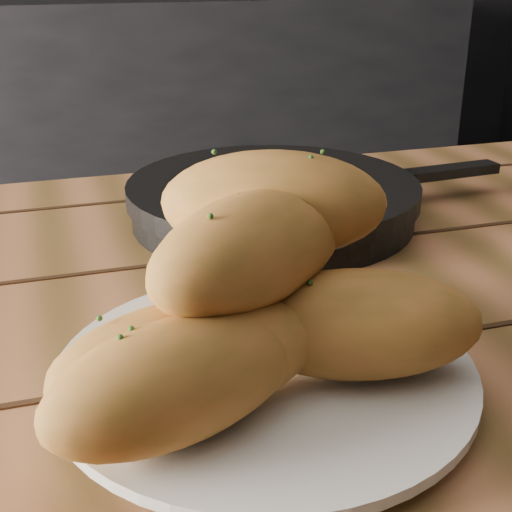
{
  "coord_description": "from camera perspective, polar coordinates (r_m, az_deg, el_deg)",
  "views": [
    {
      "loc": [
        0.06,
        -0.64,
        1.03
      ],
      "look_at": [
        0.19,
        -0.22,
        0.84
      ],
      "focal_mm": 50.0,
      "sensor_mm": 36.0,
      "label": 1
    }
  ],
  "objects": [
    {
      "name": "table",
      "position": [
        0.71,
        10.05,
        -9.13
      ],
      "size": [
        1.64,
        0.83,
        0.75
      ],
      "color": "#995F39",
      "rests_on": "ground"
    },
    {
      "name": "skillet",
      "position": [
        0.79,
        1.48,
        4.52
      ],
      "size": [
        0.46,
        0.32,
        0.05
      ],
      "color": "black",
      "rests_on": "table"
    },
    {
      "name": "counter",
      "position": [
        2.41,
        -18.28,
        8.15
      ],
      "size": [
        2.8,
        0.6,
        0.9
      ],
      "primitive_type": "cube",
      "color": "black",
      "rests_on": "ground"
    },
    {
      "name": "plate",
      "position": [
        0.5,
        0.69,
        -9.44
      ],
      "size": [
        0.29,
        0.29,
        0.02
      ],
      "color": "silver",
      "rests_on": "table"
    },
    {
      "name": "bread_rolls",
      "position": [
        0.46,
        -0.61,
        -3.39
      ],
      "size": [
        0.31,
        0.26,
        0.14
      ],
      "color": "#C37336",
      "rests_on": "plate"
    }
  ]
}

